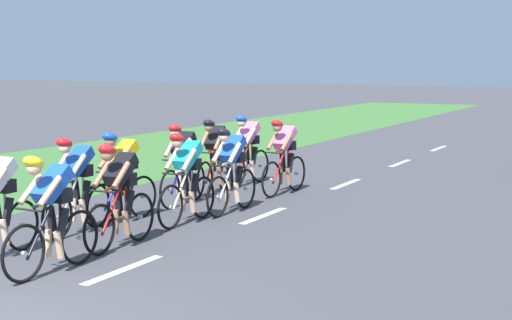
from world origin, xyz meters
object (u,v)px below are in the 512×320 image
object	(u,v)px
cyclist_second	(51,212)
cyclist_eleventh	(248,149)
cyclist_sixth	(186,177)
cyclist_eighth	(231,169)
cyclist_ninth	(215,155)
cyclist_third	(76,184)
cyclist_tenth	(284,156)
cyclist_seventh	(182,163)
cyclist_fifth	(122,176)
cyclist_fourth	(119,194)

from	to	relation	value
cyclist_second	cyclist_eleventh	xyz separation A→B (m)	(-1.15, 7.44, 0.00)
cyclist_second	cyclist_sixth	size ratio (longest dim) A/B	1.00
cyclist_eighth	cyclist_ninth	size ratio (longest dim) A/B	1.00
cyclist_third	cyclist_eighth	size ratio (longest dim) A/B	1.00
cyclist_tenth	cyclist_second	bearing A→B (deg)	-90.39
cyclist_seventh	cyclist_ninth	bearing A→B (deg)	93.48
cyclist_seventh	cyclist_ninth	xyz separation A→B (m)	(-0.08, 1.32, 0.00)
cyclist_fifth	cyclist_seventh	world-z (taller)	same
cyclist_third	cyclist_ninth	distance (m)	4.20
cyclist_tenth	cyclist_ninth	bearing A→B (deg)	-154.48
cyclist_fourth	cyclist_seventh	distance (m)	3.48
cyclist_seventh	cyclist_ninth	distance (m)	1.32
cyclist_third	cyclist_seventh	bearing A→B (deg)	88.20
cyclist_sixth	cyclist_ninth	distance (m)	2.97
cyclist_eighth	cyclist_tenth	world-z (taller)	same
cyclist_second	cyclist_fourth	size ratio (longest dim) A/B	1.00
cyclist_eleventh	cyclist_fifth	bearing A→B (deg)	-89.83
cyclist_fifth	cyclist_eighth	distance (m)	1.97
cyclist_fifth	cyclist_ninth	xyz separation A→B (m)	(-0.08, 3.17, 0.00)
cyclist_eighth	cyclist_ninth	world-z (taller)	same
cyclist_fifth	cyclist_seventh	size ratio (longest dim) A/B	1.00
cyclist_tenth	cyclist_eleventh	distance (m)	1.39
cyclist_sixth	cyclist_seventh	distance (m)	1.76
cyclist_fourth	cyclist_fifth	size ratio (longest dim) A/B	1.00
cyclist_ninth	cyclist_tenth	world-z (taller)	same
cyclist_third	cyclist_fifth	world-z (taller)	same
cyclist_sixth	cyclist_fifth	bearing A→B (deg)	-158.41
cyclist_third	cyclist_fifth	size ratio (longest dim) A/B	1.00
cyclist_second	cyclist_fourth	xyz separation A→B (m)	(-0.07, 1.49, 0.00)
cyclist_second	cyclist_eighth	size ratio (longest dim) A/B	1.00
cyclist_third	cyclist_ninth	xyz separation A→B (m)	(0.01, 4.20, 0.00)
cyclist_third	cyclist_ninth	world-z (taller)	same
cyclist_fifth	cyclist_eleventh	world-z (taller)	same
cyclist_ninth	cyclist_eleventh	size ratio (longest dim) A/B	1.00
cyclist_eleventh	cyclist_second	bearing A→B (deg)	-81.24
cyclist_seventh	cyclist_fifth	bearing A→B (deg)	-90.16
cyclist_third	cyclist_fifth	distance (m)	1.04
cyclist_seventh	cyclist_eighth	size ratio (longest dim) A/B	1.00
cyclist_eleventh	cyclist_ninth	bearing A→B (deg)	-92.70
cyclist_fifth	cyclist_eleventh	bearing A→B (deg)	90.17
cyclist_third	cyclist_fourth	xyz separation A→B (m)	(1.15, -0.44, 0.00)
cyclist_fourth	cyclist_ninth	distance (m)	4.78
cyclist_second	cyclist_sixth	distance (m)	3.36
cyclist_second	cyclist_fourth	distance (m)	1.49
cyclist_second	cyclist_tenth	xyz separation A→B (m)	(0.05, 6.73, 0.00)
cyclist_sixth	cyclist_seventh	xyz separation A→B (m)	(-1.00, 1.45, 0.00)
cyclist_sixth	cyclist_seventh	size ratio (longest dim) A/B	1.00
cyclist_fifth	cyclist_tenth	bearing A→B (deg)	72.61
cyclist_sixth	cyclist_second	bearing A→B (deg)	-87.83
cyclist_fifth	cyclist_eleventh	distance (m)	4.48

